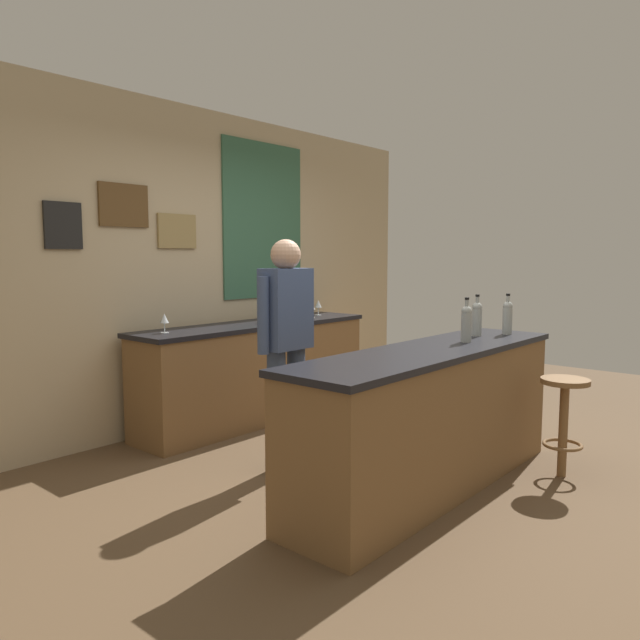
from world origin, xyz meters
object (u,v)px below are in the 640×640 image
(wine_bottle_c, at_px, (507,316))
(bartender, at_px, (286,338))
(wine_glass_c, at_px, (312,306))
(wine_bottle_b, at_px, (477,318))
(wine_bottle_a, at_px, (466,322))
(wine_glass_b, at_px, (264,311))
(coffee_mug, at_px, (284,314))
(wine_glass_a, at_px, (164,319))
(wine_glass_d, at_px, (318,305))
(bar_stool, at_px, (564,410))

(wine_bottle_c, bearing_deg, bartender, 141.91)
(wine_glass_c, bearing_deg, wine_bottle_b, -100.04)
(wine_bottle_a, bearing_deg, wine_glass_b, 88.77)
(wine_glass_c, height_order, coffee_mug, wine_glass_c)
(wine_bottle_b, height_order, wine_glass_a, wine_bottle_b)
(wine_bottle_c, distance_m, wine_glass_b, 2.13)
(wine_glass_a, bearing_deg, wine_glass_d, 0.56)
(wine_glass_a, xyz_separation_m, wine_glass_c, (1.65, -0.09, 0.00))
(bar_stool, bearing_deg, coffee_mug, 88.87)
(wine_bottle_a, bearing_deg, wine_glass_d, 67.00)
(wine_glass_d, xyz_separation_m, coffee_mug, (-0.46, 0.04, -0.06))
(coffee_mug, bearing_deg, bartender, -135.24)
(bartender, bearing_deg, bar_stool, -54.01)
(wine_bottle_c, relative_size, coffee_mug, 2.45)
(wine_bottle_a, xyz_separation_m, wine_glass_d, (0.90, 2.12, -0.05))
(wine_glass_d, bearing_deg, wine_bottle_a, -113.00)
(wine_glass_a, bearing_deg, coffee_mug, 2.28)
(bartender, xyz_separation_m, wine_bottle_a, (0.74, -0.99, 0.12))
(wine_glass_a, height_order, wine_glass_b, same)
(wine_bottle_b, distance_m, wine_glass_b, 1.96)
(wine_glass_c, bearing_deg, wine_bottle_a, -108.67)
(wine_bottle_c, height_order, wine_glass_b, wine_bottle_c)
(wine_bottle_a, xyz_separation_m, wine_glass_a, (-0.97, 2.10, -0.05))
(bar_stool, height_order, wine_glass_d, wine_glass_d)
(wine_glass_b, bearing_deg, bar_stool, -82.48)
(wine_bottle_b, relative_size, coffee_mug, 2.45)
(bar_stool, height_order, wine_bottle_b, wine_bottle_b)
(wine_bottle_c, height_order, coffee_mug, wine_bottle_c)
(wine_glass_d, bearing_deg, wine_bottle_b, -105.41)
(wine_bottle_a, relative_size, wine_bottle_b, 1.00)
(wine_bottle_c, relative_size, wine_glass_d, 1.97)
(bartender, distance_m, wine_glass_a, 1.13)
(coffee_mug, bearing_deg, wine_glass_b, -161.43)
(bar_stool, height_order, wine_glass_c, wine_glass_c)
(wine_bottle_b, relative_size, wine_bottle_c, 1.00)
(wine_glass_d, bearing_deg, wine_glass_c, -154.45)
(wine_bottle_b, relative_size, wine_glass_d, 1.97)
(wine_bottle_b, bearing_deg, bar_stool, -86.18)
(wine_glass_a, distance_m, wine_glass_b, 1.02)
(bar_stool, xyz_separation_m, wine_glass_d, (0.52, 2.66, 0.55))
(wine_bottle_a, bearing_deg, wine_bottle_c, -3.75)
(wine_glass_d, bearing_deg, wine_glass_a, -179.44)
(bar_stool, relative_size, coffee_mug, 5.44)
(bartender, relative_size, wine_bottle_a, 5.29)
(wine_bottle_b, xyz_separation_m, wine_glass_c, (0.34, 1.92, -0.05))
(wine_glass_b, bearing_deg, wine_bottle_c, -75.39)
(bartender, relative_size, wine_glass_a, 10.45)
(wine_glass_d, height_order, coffee_mug, wine_glass_d)
(bar_stool, distance_m, wine_glass_b, 2.65)
(wine_glass_b, relative_size, wine_glass_d, 1.00)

